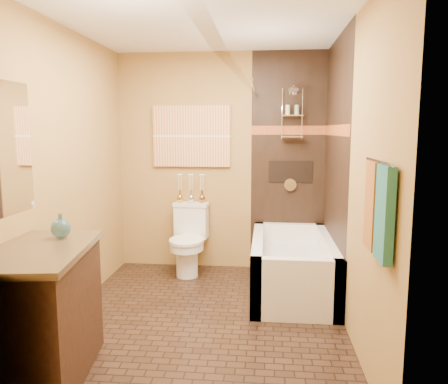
# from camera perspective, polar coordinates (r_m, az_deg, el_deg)

# --- Properties ---
(floor) EXTENTS (3.00, 3.00, 0.00)m
(floor) POSITION_cam_1_polar(r_m,az_deg,el_deg) (3.93, -2.73, -16.27)
(floor) COLOR black
(floor) RESTS_ON ground
(wall_left) EXTENTS (0.02, 3.00, 2.50)m
(wall_left) POSITION_cam_1_polar(r_m,az_deg,el_deg) (3.96, -20.31, 2.20)
(wall_left) COLOR #A87A41
(wall_left) RESTS_ON floor
(wall_right) EXTENTS (0.02, 3.00, 2.50)m
(wall_right) POSITION_cam_1_polar(r_m,az_deg,el_deg) (3.63, 16.25, 1.87)
(wall_right) COLOR #A87A41
(wall_right) RESTS_ON floor
(wall_back) EXTENTS (2.40, 0.02, 2.50)m
(wall_back) POSITION_cam_1_polar(r_m,az_deg,el_deg) (5.09, -0.37, 3.90)
(wall_back) COLOR #A87A41
(wall_back) RESTS_ON floor
(wall_front) EXTENTS (2.40, 0.02, 2.50)m
(wall_front) POSITION_cam_1_polar(r_m,az_deg,el_deg) (2.14, -8.78, -2.03)
(wall_front) COLOR #A87A41
(wall_front) RESTS_ON floor
(ceiling) EXTENTS (3.00, 3.00, 0.00)m
(ceiling) POSITION_cam_1_polar(r_m,az_deg,el_deg) (3.69, -3.01, 21.85)
(ceiling) COLOR silver
(ceiling) RESTS_ON wall_back
(alcove_tile_back) EXTENTS (0.85, 0.01, 2.50)m
(alcove_tile_back) POSITION_cam_1_polar(r_m,az_deg,el_deg) (5.05, 8.41, 3.79)
(alcove_tile_back) COLOR black
(alcove_tile_back) RESTS_ON wall_back
(alcove_tile_right) EXTENTS (0.01, 1.50, 2.50)m
(alcove_tile_right) POSITION_cam_1_polar(r_m,az_deg,el_deg) (4.36, 14.31, 2.95)
(alcove_tile_right) COLOR black
(alcove_tile_right) RESTS_ON wall_right
(mosaic_band_back) EXTENTS (0.85, 0.01, 0.10)m
(mosaic_band_back) POSITION_cam_1_polar(r_m,az_deg,el_deg) (5.03, 8.51, 7.99)
(mosaic_band_back) COLOR maroon
(mosaic_band_back) RESTS_ON alcove_tile_back
(mosaic_band_right) EXTENTS (0.01, 1.50, 0.10)m
(mosaic_band_right) POSITION_cam_1_polar(r_m,az_deg,el_deg) (4.34, 14.35, 7.82)
(mosaic_band_right) COLOR maroon
(mosaic_band_right) RESTS_ON alcove_tile_right
(alcove_niche) EXTENTS (0.50, 0.01, 0.25)m
(alcove_niche) POSITION_cam_1_polar(r_m,az_deg,el_deg) (5.06, 8.67, 2.65)
(alcove_niche) COLOR black
(alcove_niche) RESTS_ON alcove_tile_back
(shower_fixtures) EXTENTS (0.24, 0.33, 1.16)m
(shower_fixtures) POSITION_cam_1_polar(r_m,az_deg,el_deg) (4.93, 8.87, 8.51)
(shower_fixtures) COLOR silver
(shower_fixtures) RESTS_ON floor
(curtain_rod) EXTENTS (0.03, 1.55, 0.03)m
(curtain_rod) POSITION_cam_1_polar(r_m,az_deg,el_deg) (4.31, 3.99, 13.37)
(curtain_rod) COLOR silver
(curtain_rod) RESTS_ON wall_back
(towel_bar) EXTENTS (0.02, 0.55, 0.02)m
(towel_bar) POSITION_cam_1_polar(r_m,az_deg,el_deg) (2.58, 19.59, 3.77)
(towel_bar) COLOR silver
(towel_bar) RESTS_ON wall_right
(towel_teal) EXTENTS (0.05, 0.22, 0.52)m
(towel_teal) POSITION_cam_1_polar(r_m,az_deg,el_deg) (2.49, 20.23, -2.68)
(towel_teal) COLOR #206C5F
(towel_teal) RESTS_ON towel_bar
(towel_rust) EXTENTS (0.05, 0.22, 0.52)m
(towel_rust) POSITION_cam_1_polar(r_m,az_deg,el_deg) (2.73, 18.88, -1.67)
(towel_rust) COLOR #97621B
(towel_rust) RESTS_ON towel_bar
(sunset_painting) EXTENTS (0.90, 0.04, 0.70)m
(sunset_painting) POSITION_cam_1_polar(r_m,az_deg,el_deg) (5.09, -4.25, 7.27)
(sunset_painting) COLOR #CC6630
(sunset_painting) RESTS_ON wall_back
(bathtub) EXTENTS (0.80, 1.50, 0.55)m
(bathtub) POSITION_cam_1_polar(r_m,az_deg,el_deg) (4.53, 8.91, -10.05)
(bathtub) COLOR white
(bathtub) RESTS_ON floor
(toilet) EXTENTS (0.41, 0.60, 0.79)m
(toilet) POSITION_cam_1_polar(r_m,az_deg,el_deg) (4.99, -4.63, -6.13)
(toilet) COLOR white
(toilet) RESTS_ON floor
(vanity) EXTENTS (0.74, 1.08, 0.89)m
(vanity) POSITION_cam_1_polar(r_m,az_deg,el_deg) (3.16, -23.06, -14.48)
(vanity) COLOR black
(vanity) RESTS_ON floor
(teal_bottle) EXTENTS (0.17, 0.17, 0.21)m
(teal_bottle) POSITION_cam_1_polar(r_m,az_deg,el_deg) (3.21, -20.56, -4.15)
(teal_bottle) COLOR #225B68
(teal_bottle) RESTS_ON vanity
(bud_vases) EXTENTS (0.33, 0.07, 0.32)m
(bud_vases) POSITION_cam_1_polar(r_m,az_deg,el_deg) (5.05, -4.35, 0.58)
(bud_vases) COLOR gold
(bud_vases) RESTS_ON toilet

